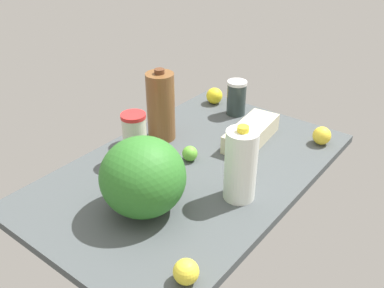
% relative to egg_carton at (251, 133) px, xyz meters
% --- Properties ---
extents(countertop, '(1.20, 0.76, 0.03)m').
position_rel_egg_carton_xyz_m(countertop, '(-0.30, 0.07, -0.05)').
color(countertop, '#434A4C').
rests_on(countertop, ground).
extents(egg_carton, '(0.31, 0.15, 0.07)m').
position_rel_egg_carton_xyz_m(egg_carton, '(0.00, 0.00, 0.00)').
color(egg_carton, beige).
rests_on(egg_carton, countertop).
extents(watermelon, '(0.26, 0.26, 0.25)m').
position_rel_egg_carton_xyz_m(watermelon, '(-0.58, 0.04, 0.09)').
color(watermelon, '#2E7327').
rests_on(watermelon, countertop).
extents(chocolate_milk_jug, '(0.11, 0.11, 0.30)m').
position_rel_egg_carton_xyz_m(chocolate_milk_jug, '(-0.20, 0.30, 0.10)').
color(chocolate_milk_jug, brown).
rests_on(chocolate_milk_jug, countertop).
extents(tumbler_cup, '(0.09, 0.09, 0.19)m').
position_rel_egg_carton_xyz_m(tumbler_cup, '(-0.39, 0.26, 0.06)').
color(tumbler_cup, beige).
rests_on(tumbler_cup, countertop).
extents(shaker_bottle, '(0.09, 0.09, 0.16)m').
position_rel_egg_carton_xyz_m(shaker_bottle, '(0.18, 0.19, 0.04)').
color(shaker_bottle, '#2B3837').
rests_on(shaker_bottle, countertop).
extents(milk_jug, '(0.10, 0.10, 0.26)m').
position_rel_egg_carton_xyz_m(milk_jug, '(-0.34, -0.16, 0.09)').
color(milk_jug, white).
rests_on(milk_jug, countertop).
extents(lemon_beside_bowl, '(0.07, 0.07, 0.07)m').
position_rel_egg_carton_xyz_m(lemon_beside_bowl, '(0.16, -0.23, -0.00)').
color(lemon_beside_bowl, yellow).
rests_on(lemon_beside_bowl, countertop).
extents(lime_by_jug, '(0.06, 0.06, 0.06)m').
position_rel_egg_carton_xyz_m(lime_by_jug, '(-0.26, 0.11, -0.01)').
color(lime_by_jug, '#62B436').
rests_on(lime_by_jug, countertop).
extents(lemon_loose, '(0.08, 0.08, 0.08)m').
position_rel_egg_carton_xyz_m(lemon_loose, '(0.21, 0.33, 0.00)').
color(lemon_loose, yellow).
rests_on(lemon_loose, countertop).
extents(lemon_far_back, '(0.07, 0.07, 0.07)m').
position_rel_egg_carton_xyz_m(lemon_far_back, '(-0.73, -0.25, -0.00)').
color(lemon_far_back, yellow).
rests_on(lemon_far_back, countertop).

